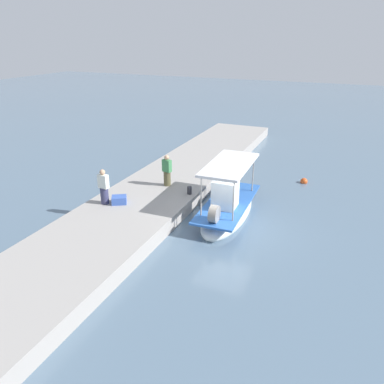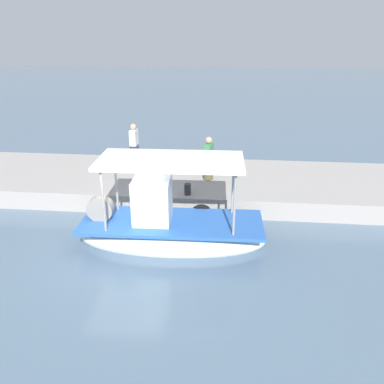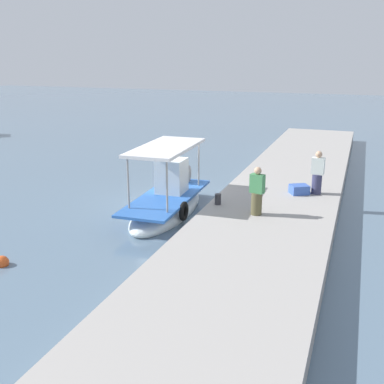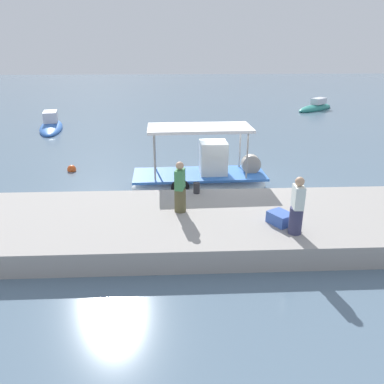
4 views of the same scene
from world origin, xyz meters
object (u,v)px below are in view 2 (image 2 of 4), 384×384
fisherman_near_bollard (134,145)px  cargo_crate (138,164)px  main_fishing_boat (169,228)px  mooring_bollard (188,189)px  fisherman_by_crate (208,160)px

fisherman_near_bollard → cargo_crate: 0.92m
main_fishing_boat → cargo_crate: (2.09, -4.85, 0.39)m
mooring_bollard → cargo_crate: 3.61m
mooring_bollard → fisherman_near_bollard: bearing=-50.9°
fisherman_by_crate → cargo_crate: 3.30m
main_fishing_boat → fisherman_near_bollard: bearing=-66.8°
cargo_crate → fisherman_by_crate: bearing=160.7°
fisherman_near_bollard → cargo_crate: fisherman_near_bollard is taller
mooring_bollard → cargo_crate: size_ratio=0.57×
cargo_crate → main_fishing_boat: bearing=113.3°
main_fishing_boat → mooring_bollard: (-0.34, -2.18, 0.41)m
fisherman_near_bollard → mooring_bollard: size_ratio=4.33×
mooring_bollard → cargo_crate: bearing=-47.7°
main_fishing_boat → mooring_bollard: bearing=-98.8°
fisherman_by_crate → mooring_bollard: (0.63, 1.60, -0.57)m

